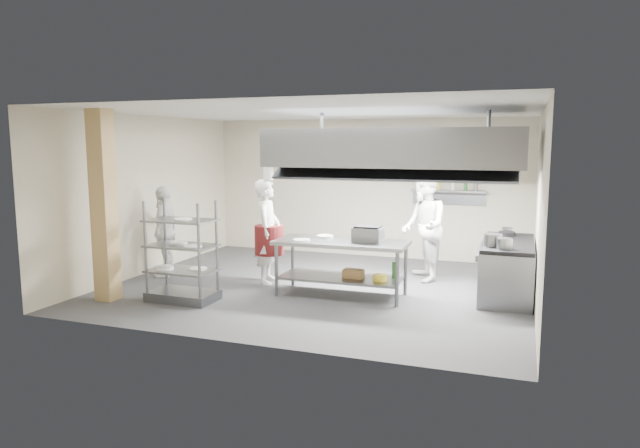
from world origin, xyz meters
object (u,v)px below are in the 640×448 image
(cooking_range, at_px, (507,270))
(chef_line, at_px, (424,227))
(island, at_px, (341,268))
(griddle, at_px, (368,234))
(chef_plating, at_px, (165,231))
(chef_head, at_px, (268,232))
(pass_rack, at_px, (182,251))
(stockpot, at_px, (493,240))

(cooking_range, relative_size, chef_line, 1.02)
(island, relative_size, griddle, 4.68)
(cooking_range, distance_m, chef_plating, 6.13)
(chef_head, bearing_deg, island, -116.00)
(pass_rack, bearing_deg, stockpot, 18.70)
(pass_rack, height_order, stockpot, pass_rack)
(chef_head, distance_m, chef_plating, 2.04)
(chef_plating, relative_size, stockpot, 6.07)
(pass_rack, xyz_separation_m, chef_plating, (-1.25, 1.36, 0.05))
(chef_head, height_order, chef_line, chef_line)
(stockpot, bearing_deg, pass_rack, -161.82)
(island, xyz_separation_m, chef_plating, (-3.52, 0.23, 0.39))
(chef_head, relative_size, stockpot, 6.61)
(cooking_range, relative_size, stockpot, 7.17)
(cooking_range, distance_m, chef_head, 4.12)
(cooking_range, bearing_deg, chef_plating, -173.58)
(island, height_order, chef_head, chef_head)
(chef_plating, bearing_deg, island, 68.33)
(chef_head, relative_size, chef_plating, 1.09)
(chef_head, xyz_separation_m, chef_line, (2.57, 1.11, 0.06))
(island, xyz_separation_m, pass_rack, (-2.27, -1.14, 0.34))
(chef_head, height_order, griddle, chef_head)
(pass_rack, height_order, chef_plating, chef_plating)
(chef_plating, bearing_deg, stockpot, 73.47)
(chef_line, bearing_deg, island, -57.44)
(griddle, distance_m, stockpot, 1.94)
(island, xyz_separation_m, chef_line, (1.08, 1.50, 0.53))
(chef_head, bearing_deg, pass_rack, 142.08)
(island, bearing_deg, chef_plating, 175.15)
(island, bearing_deg, pass_rack, -154.59)
(chef_head, bearing_deg, cooking_range, -93.90)
(cooking_range, height_order, chef_head, chef_head)
(cooking_range, bearing_deg, chef_line, 158.19)
(island, height_order, stockpot, stockpot)
(cooking_range, bearing_deg, island, -160.39)
(stockpot, bearing_deg, chef_plating, -178.54)
(chef_head, distance_m, griddle, 1.93)
(pass_rack, bearing_deg, cooking_range, 23.49)
(pass_rack, bearing_deg, chef_plating, 133.12)
(pass_rack, relative_size, griddle, 3.48)
(cooking_range, xyz_separation_m, chef_line, (-1.48, 0.59, 0.56))
(island, height_order, chef_line, chef_line)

